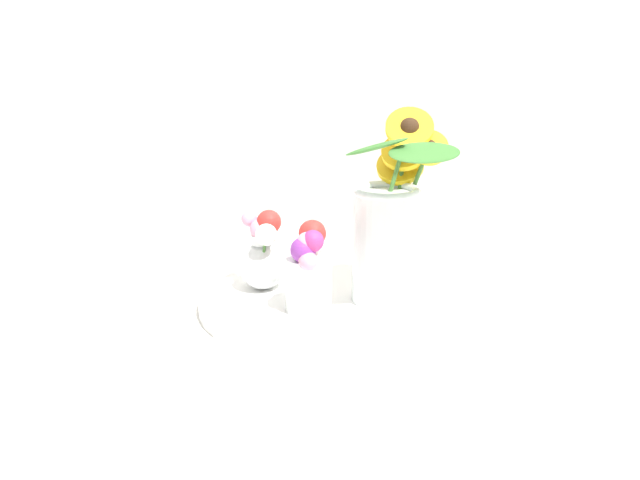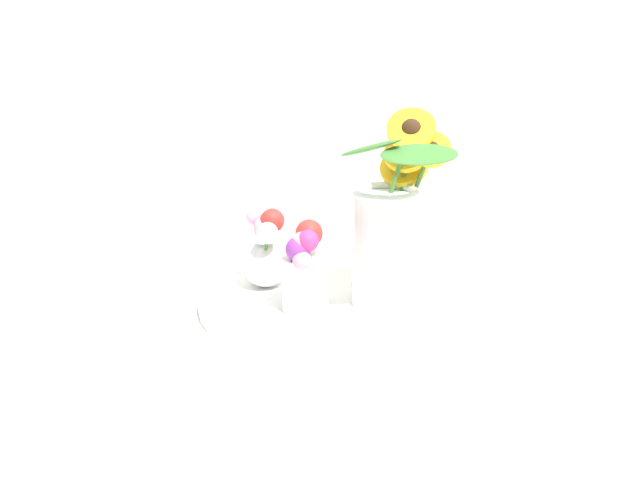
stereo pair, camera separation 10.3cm
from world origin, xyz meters
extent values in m
plane|color=silver|center=(0.00, 0.00, 0.00)|extent=(6.00, 6.00, 0.00)
cylinder|color=white|center=(0.01, 0.02, 0.01)|extent=(0.41, 0.41, 0.02)
cylinder|color=silver|center=(0.11, 0.05, 0.11)|extent=(0.11, 0.11, 0.18)
torus|color=silver|center=(0.11, 0.05, 0.20)|extent=(0.11, 0.11, 0.01)
cylinder|color=#427533|center=(0.13, 0.08, 0.15)|extent=(0.07, 0.03, 0.21)
cylinder|color=yellow|center=(0.17, 0.09, 0.27)|extent=(0.07, 0.05, 0.07)
sphere|color=#382314|center=(0.17, 0.09, 0.27)|extent=(0.03, 0.03, 0.03)
cylinder|color=#427533|center=(0.12, 0.08, 0.13)|extent=(0.01, 0.06, 0.19)
cylinder|color=yellow|center=(0.12, 0.11, 0.23)|extent=(0.08, 0.07, 0.06)
sphere|color=#382314|center=(0.12, 0.11, 0.23)|extent=(0.03, 0.03, 0.03)
cylinder|color=#427533|center=(0.11, 0.06, 0.18)|extent=(0.06, 0.05, 0.22)
cylinder|color=yellow|center=(0.14, 0.08, 0.30)|extent=(0.09, 0.06, 0.08)
sphere|color=#382314|center=(0.14, 0.08, 0.30)|extent=(0.03, 0.03, 0.03)
cylinder|color=#427533|center=(0.12, 0.07, 0.16)|extent=(0.01, 0.06, 0.20)
cylinder|color=yellow|center=(0.13, 0.10, 0.26)|extent=(0.08, 0.06, 0.06)
sphere|color=#382314|center=(0.13, 0.10, 0.26)|extent=(0.03, 0.03, 0.03)
ellipsoid|color=#38702D|center=(0.18, -0.01, 0.28)|extent=(0.13, 0.14, 0.03)
ellipsoid|color=#38702D|center=(0.11, -0.03, 0.28)|extent=(0.10, 0.05, 0.04)
cylinder|color=white|center=(0.01, -0.03, 0.06)|extent=(0.07, 0.07, 0.09)
cylinder|color=#427533|center=(0.02, -0.06, 0.08)|extent=(0.01, 0.02, 0.07)
sphere|color=pink|center=(0.02, -0.06, 0.11)|extent=(0.03, 0.03, 0.03)
cylinder|color=#427533|center=(0.01, -0.04, 0.09)|extent=(0.02, 0.02, 0.10)
sphere|color=#C6337A|center=(0.02, -0.05, 0.14)|extent=(0.03, 0.03, 0.03)
cylinder|color=#427533|center=(0.02, -0.04, 0.09)|extent=(0.01, 0.03, 0.09)
sphere|color=pink|center=(0.01, -0.05, 0.13)|extent=(0.03, 0.03, 0.03)
cylinder|color=#427533|center=(0.00, -0.04, 0.08)|extent=(0.01, 0.02, 0.09)
sphere|color=purple|center=(0.01, -0.05, 0.12)|extent=(0.04, 0.04, 0.04)
cylinder|color=#427533|center=(0.01, -0.03, 0.09)|extent=(0.01, 0.01, 0.10)
sphere|color=red|center=(0.01, -0.03, 0.14)|extent=(0.04, 0.04, 0.04)
sphere|color=white|center=(-0.10, 0.03, 0.06)|extent=(0.08, 0.08, 0.08)
cylinder|color=white|center=(-0.10, 0.03, 0.11)|extent=(0.04, 0.04, 0.02)
cylinder|color=#427533|center=(-0.12, 0.04, 0.10)|extent=(0.02, 0.01, 0.08)
sphere|color=pink|center=(-0.13, 0.04, 0.14)|extent=(0.03, 0.03, 0.03)
cylinder|color=#427533|center=(-0.10, 0.04, 0.08)|extent=(0.02, 0.01, 0.08)
sphere|color=pink|center=(-0.10, 0.03, 0.12)|extent=(0.04, 0.04, 0.04)
cylinder|color=#427533|center=(-0.09, 0.04, 0.09)|extent=(0.01, 0.01, 0.08)
sphere|color=red|center=(-0.09, 0.04, 0.13)|extent=(0.04, 0.04, 0.04)
cylinder|color=#427533|center=(-0.09, 0.01, 0.09)|extent=(0.02, 0.02, 0.07)
sphere|color=white|center=(-0.08, 0.01, 0.12)|extent=(0.04, 0.04, 0.04)
camera|label=1|loc=(0.31, -0.91, 0.42)|focal=35.00mm
camera|label=2|loc=(0.40, -0.87, 0.42)|focal=35.00mm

